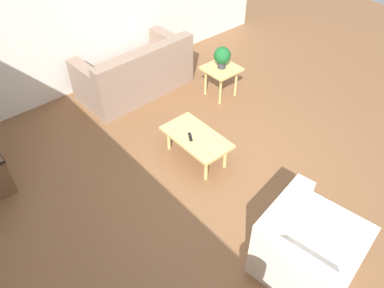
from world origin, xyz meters
name	(u,v)px	position (x,y,z in m)	size (l,w,h in m)	color
ground_plane	(222,173)	(0.00, 0.00, 0.00)	(14.00, 14.00, 0.00)	brown
wall_right	(89,3)	(3.06, 0.00, 1.35)	(0.12, 7.20, 2.70)	silver
sofa	(136,74)	(2.33, -0.25, 0.33)	(1.00, 1.86, 0.87)	gray
armchair	(304,249)	(-1.49, 0.33, 0.31)	(1.01, 0.98, 0.79)	silver
coffee_table	(196,139)	(0.45, 0.07, 0.34)	(0.95, 0.52, 0.38)	tan
side_table_plant	(221,72)	(1.33, -1.24, 0.43)	(0.52, 0.52, 0.51)	tan
potted_plant	(222,56)	(1.33, -1.24, 0.72)	(0.27, 0.27, 0.35)	#333338
remote_control	(190,137)	(0.48, 0.15, 0.39)	(0.16, 0.12, 0.02)	black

